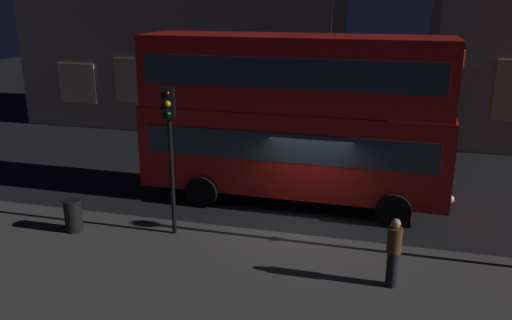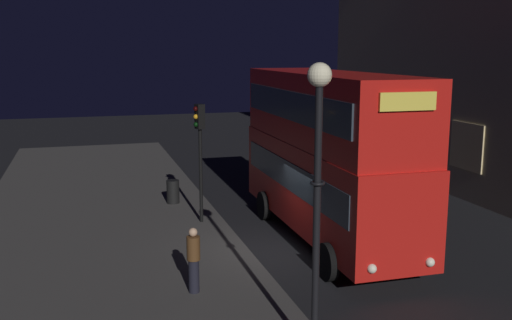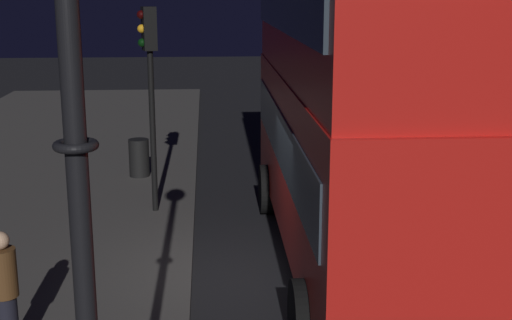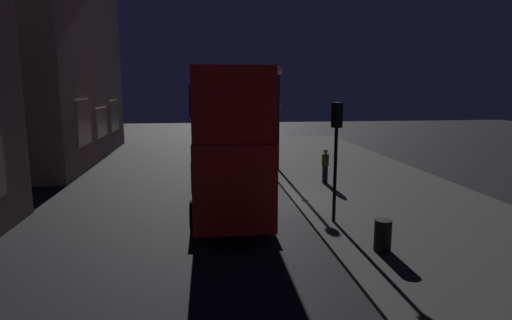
{
  "view_description": "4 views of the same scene",
  "coord_description": "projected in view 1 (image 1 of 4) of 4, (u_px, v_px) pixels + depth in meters",
  "views": [
    {
      "loc": [
        2.28,
        -14.38,
        6.5
      ],
      "look_at": [
        -1.65,
        0.51,
        1.75
      ],
      "focal_mm": 36.98,
      "sensor_mm": 36.0,
      "label": 1
    },
    {
      "loc": [
        16.21,
        -5.57,
        6.1
      ],
      "look_at": [
        -2.73,
        0.05,
        2.37
      ],
      "focal_mm": 40.99,
      "sensor_mm": 36.0,
      "label": 2
    },
    {
      "loc": [
        10.55,
        -0.65,
        4.57
      ],
      "look_at": [
        -1.67,
        0.23,
        1.59
      ],
      "focal_mm": 48.78,
      "sensor_mm": 36.0,
      "label": 3
    },
    {
      "loc": [
        -17.64,
        2.74,
        4.84
      ],
      "look_at": [
        -1.16,
        0.73,
        1.98
      ],
      "focal_mm": 30.34,
      "sensor_mm": 36.0,
      "label": 4
    }
  ],
  "objects": [
    {
      "name": "ground_plane",
      "position": [
        305.0,
        225.0,
        15.76
      ],
      "size": [
        80.0,
        80.0,
        0.0
      ],
      "primitive_type": "plane",
      "color": "black"
    },
    {
      "name": "double_decker_bus",
      "position": [
        293.0,
        112.0,
        16.74
      ],
      "size": [
        9.9,
        2.88,
        5.42
      ],
      "rotation": [
        0.0,
        0.0,
        -0.01
      ],
      "color": "red",
      "rests_on": "ground"
    },
    {
      "name": "traffic_light_near_kerb",
      "position": [
        170.0,
        131.0,
        14.05
      ],
      "size": [
        0.38,
        0.39,
        4.17
      ],
      "rotation": [
        0.0,
        0.0,
        0.27
      ],
      "color": "black",
      "rests_on": "sidewalk_slab"
    },
    {
      "name": "pedestrian",
      "position": [
        393.0,
        252.0,
        11.95
      ],
      "size": [
        0.34,
        0.34,
        1.68
      ],
      "rotation": [
        0.0,
        0.0,
        3.82
      ],
      "color": "black",
      "rests_on": "sidewalk_slab"
    },
    {
      "name": "litter_bin",
      "position": [
        73.0,
        215.0,
        14.97
      ],
      "size": [
        0.5,
        0.5,
        0.93
      ],
      "primitive_type": "cylinder",
      "color": "black",
      "rests_on": "sidewalk_slab"
    }
  ]
}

